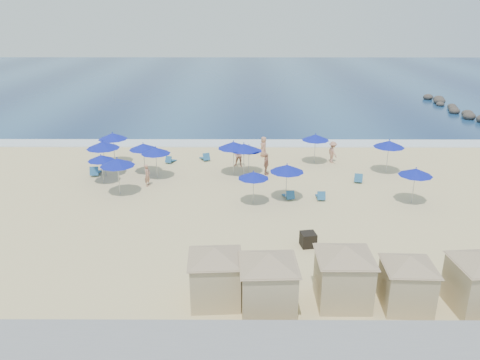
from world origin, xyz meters
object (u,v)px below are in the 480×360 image
cabana_1 (268,275)px  umbrella_7 (249,148)px  umbrella_2 (113,136)px  beachgoer_3 (333,152)px  cabana_0 (215,268)px  umbrella_0 (103,145)px  umbrella_6 (253,175)px  beachgoer_4 (264,147)px  umbrella_11 (416,172)px  umbrella_12 (143,147)px  trash_bin (308,240)px  beachgoer_0 (147,175)px  umbrella_1 (101,158)px  umbrella_10 (389,144)px  cabana_2 (344,267)px  umbrella_13 (156,151)px  beachgoer_1 (239,155)px  umbrella_4 (233,145)px  beachgoer_2 (266,164)px  cabana_3 (408,275)px  umbrella_5 (244,147)px  umbrella_3 (117,162)px  umbrella_8 (287,168)px  umbrella_9 (316,137)px  rock_jetty (474,118)px

cabana_1 → umbrella_7: cabana_1 is taller
umbrella_2 → beachgoer_3: size_ratio=1.49×
cabana_0 → cabana_1: 2.28m
umbrella_0 → umbrella_6: 12.11m
beachgoer_4 → umbrella_6: bearing=-17.3°
umbrella_11 → umbrella_12: bearing=162.8°
trash_bin → beachgoer_0: (-10.11, 8.86, 0.41)m
umbrella_1 → umbrella_7: bearing=11.7°
umbrella_7 → umbrella_10: bearing=0.9°
umbrella_7 → cabana_2: bearing=-77.3°
umbrella_7 → umbrella_13: 6.85m
trash_bin → beachgoer_1: beachgoer_1 is taller
umbrella_4 → trash_bin: bearing=-70.0°
beachgoer_3 → umbrella_13: bearing=88.2°
beachgoer_3 → cabana_1: bearing=145.3°
beachgoer_2 → umbrella_2: bearing=93.8°
cabana_3 → umbrella_5: cabana_3 is taller
cabana_0 → umbrella_3: cabana_0 is taller
umbrella_3 → umbrella_8: 11.11m
beachgoer_3 → umbrella_11: bearing=-173.6°
umbrella_9 → beachgoer_4: (-4.03, 1.77, -1.29)m
umbrella_0 → umbrella_10: 21.16m
umbrella_5 → umbrella_9: bearing=27.7°
umbrella_5 → beachgoer_0: umbrella_5 is taller
umbrella_0 → umbrella_7: (10.68, 0.62, -0.41)m
umbrella_11 → beachgoer_2: 10.66m
cabana_0 → beachgoer_3: size_ratio=2.56×
cabana_0 → trash_bin: bearing=46.9°
cabana_3 → umbrella_6: bearing=119.1°
umbrella_1 → umbrella_7: size_ratio=0.95×
trash_bin → umbrella_3: (-11.68, 7.24, 1.89)m
umbrella_3 → beachgoer_3: umbrella_3 is taller
umbrella_13 → beachgoer_3: bearing=15.4°
rock_jetty → beachgoer_4: 27.35m
umbrella_2 → umbrella_5: 10.75m
umbrella_10 → beachgoer_1: bearing=172.6°
trash_bin → cabana_1: bearing=-123.0°
cabana_1 → cabana_2: 3.24m
umbrella_5 → umbrella_7: bearing=54.3°
trash_bin → umbrella_1: 16.44m
rock_jetty → umbrella_3: (-33.90, -21.87, 1.91)m
umbrella_9 → umbrella_11: (5.09, -8.20, -0.04)m
umbrella_6 → beachgoer_2: 5.78m
umbrella_0 → beachgoer_4: size_ratio=1.60×
umbrella_3 → beachgoer_3: size_ratio=1.49×
umbrella_6 → umbrella_12: (-8.06, 5.81, 0.17)m
rock_jetty → beachgoer_0: 38.15m
umbrella_4 → beachgoer_0: (-6.00, -2.41, -1.51)m
umbrella_0 → umbrella_2: umbrella_0 is taller
cabana_2 → umbrella_4: (-4.88, 16.20, 0.60)m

